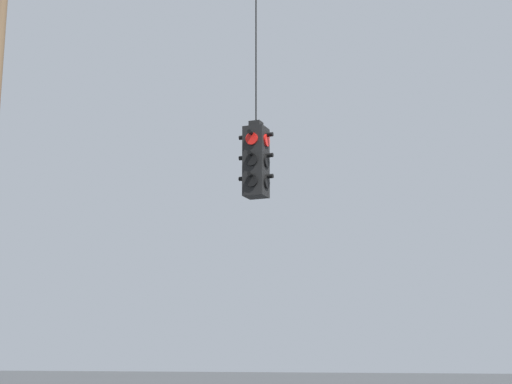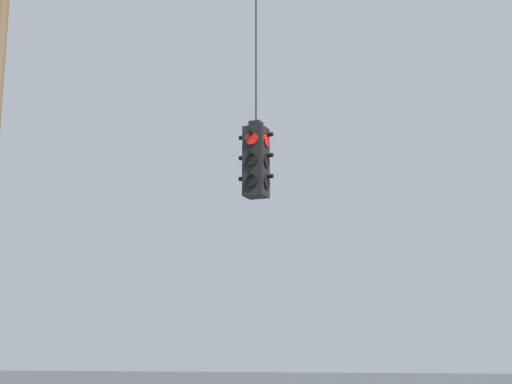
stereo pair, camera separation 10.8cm
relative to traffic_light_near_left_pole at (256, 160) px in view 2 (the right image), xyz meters
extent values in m
cube|color=black|center=(0.00, 0.00, -0.04)|extent=(0.34, 0.34, 1.14)
cube|color=black|center=(0.00, 0.00, 0.58)|extent=(0.19, 0.19, 0.10)
cylinder|color=black|center=(0.00, 0.00, 2.17)|extent=(0.02, 0.02, 3.09)
cylinder|color=red|center=(0.00, -0.19, 0.30)|extent=(0.20, 0.03, 0.20)
cylinder|color=black|center=(0.00, -0.23, 0.39)|extent=(0.07, 0.12, 0.07)
cylinder|color=black|center=(0.00, -0.19, -0.04)|extent=(0.20, 0.03, 0.20)
cylinder|color=black|center=(0.00, -0.23, 0.05)|extent=(0.07, 0.12, 0.07)
cylinder|color=black|center=(0.00, -0.19, -0.39)|extent=(0.20, 0.03, 0.20)
cylinder|color=black|center=(0.00, -0.23, -0.30)|extent=(0.07, 0.12, 0.07)
cylinder|color=red|center=(0.00, 0.18, 0.30)|extent=(0.20, 0.03, 0.20)
cylinder|color=black|center=(0.00, 0.23, 0.39)|extent=(0.07, 0.12, 0.07)
cylinder|color=black|center=(0.00, 0.18, -0.04)|extent=(0.20, 0.03, 0.20)
cylinder|color=black|center=(0.00, 0.23, 0.05)|extent=(0.07, 0.12, 0.07)
cylinder|color=black|center=(0.00, 0.18, -0.39)|extent=(0.20, 0.03, 0.20)
cylinder|color=black|center=(0.00, 0.23, -0.30)|extent=(0.07, 0.12, 0.07)
cylinder|color=red|center=(-0.19, 0.00, 0.30)|extent=(0.03, 0.20, 0.20)
cylinder|color=black|center=(-0.23, 0.00, 0.39)|extent=(0.12, 0.07, 0.07)
cylinder|color=black|center=(-0.19, 0.00, -0.04)|extent=(0.03, 0.20, 0.20)
cylinder|color=black|center=(-0.23, 0.00, 0.05)|extent=(0.12, 0.07, 0.07)
cylinder|color=black|center=(-0.19, 0.00, -0.39)|extent=(0.03, 0.20, 0.20)
cylinder|color=black|center=(-0.23, 0.00, -0.30)|extent=(0.12, 0.07, 0.07)
cylinder|color=red|center=(0.18, 0.00, 0.30)|extent=(0.03, 0.20, 0.20)
cylinder|color=black|center=(0.23, 0.00, 0.39)|extent=(0.12, 0.07, 0.07)
cylinder|color=black|center=(0.18, 0.00, -0.04)|extent=(0.03, 0.20, 0.20)
cylinder|color=black|center=(0.23, 0.00, 0.05)|extent=(0.12, 0.07, 0.07)
cylinder|color=black|center=(0.18, 0.00, -0.39)|extent=(0.03, 0.20, 0.20)
cylinder|color=black|center=(0.23, 0.00, -0.30)|extent=(0.12, 0.07, 0.07)
camera|label=1|loc=(4.54, -11.25, -3.14)|focal=55.00mm
camera|label=2|loc=(4.64, -11.21, -3.14)|focal=55.00mm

